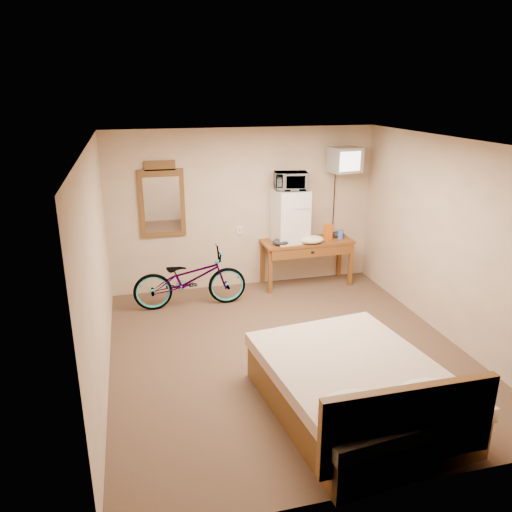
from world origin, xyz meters
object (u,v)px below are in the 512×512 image
(bed, at_px, (357,390))
(mini_fridge, at_px, (290,216))
(desk, at_px, (308,248))
(crt_television, at_px, (345,160))
(wall_mirror, at_px, (162,201))
(blue_cup, at_px, (340,234))
(bicycle, at_px, (190,279))
(microwave, at_px, (291,181))

(bed, bearing_deg, mini_fridge, 83.11)
(desk, relative_size, crt_television, 2.46)
(wall_mirror, bearing_deg, bed, -67.29)
(mini_fridge, distance_m, blue_cup, 0.90)
(wall_mirror, distance_m, bed, 4.12)
(bed, bearing_deg, desk, 78.27)
(mini_fridge, relative_size, bicycle, 0.50)
(bed, bearing_deg, wall_mirror, 112.71)
(mini_fridge, distance_m, bed, 3.57)
(mini_fridge, height_order, microwave, microwave)
(microwave, bearing_deg, blue_cup, 4.43)
(mini_fridge, height_order, wall_mirror, wall_mirror)
(desk, bearing_deg, crt_television, 2.46)
(bicycle, bearing_deg, desk, -78.73)
(desk, relative_size, wall_mirror, 1.27)
(desk, xyz_separation_m, bicycle, (-1.93, -0.36, -0.21))
(mini_fridge, xyz_separation_m, bicycle, (-1.65, -0.43, -0.73))
(desk, relative_size, microwave, 2.95)
(crt_television, xyz_separation_m, wall_mirror, (-2.80, 0.25, -0.54))
(crt_television, distance_m, bed, 4.01)
(bed, bearing_deg, bicycle, 112.24)
(microwave, relative_size, bed, 0.23)
(desk, height_order, microwave, microwave)
(mini_fridge, distance_m, wall_mirror, 1.98)
(microwave, distance_m, blue_cup, 1.21)
(bicycle, bearing_deg, mini_fridge, -74.72)
(desk, relative_size, bicycle, 0.89)
(mini_fridge, relative_size, bed, 0.37)
(mini_fridge, xyz_separation_m, crt_television, (0.85, -0.04, 0.84))
(microwave, xyz_separation_m, bed, (-0.42, -3.44, -1.41))
(microwave, relative_size, crt_television, 0.83)
(blue_cup, bearing_deg, desk, 178.64)
(desk, bearing_deg, blue_cup, -1.36)
(desk, distance_m, bicycle, 1.98)
(mini_fridge, bearing_deg, microwave, 56.28)
(wall_mirror, bearing_deg, blue_cup, -5.92)
(mini_fridge, height_order, crt_television, crt_television)
(mini_fridge, height_order, blue_cup, mini_fridge)
(blue_cup, xyz_separation_m, bed, (-1.25, -3.36, -0.53))
(microwave, height_order, wall_mirror, wall_mirror)
(crt_television, xyz_separation_m, bicycle, (-2.50, -0.39, -1.57))
(desk, height_order, blue_cup, blue_cup)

